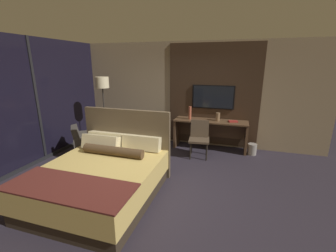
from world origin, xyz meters
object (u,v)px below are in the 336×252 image
Objects in this scene: vase_short at (218,117)px; floor_lamp at (103,89)px; desk_chair at (199,135)px; book at (233,121)px; tv at (213,97)px; desk at (210,129)px; armchair_by_window at (88,145)px; vase_tall at (190,113)px; bed at (102,176)px; waste_bin at (252,149)px.

floor_lamp is at bearing -166.01° from vase_short.
desk_chair is 0.47× the size of floor_lamp.
vase_short is 0.40m from book.
tv is at bearing 127.12° from vase_short.
armchair_by_window is at bearing -154.30° from desk.
book is at bearing 1.58° from vase_tall.
vase_tall reaches higher than book.
bed is at bearing -120.65° from vase_short.
desk is 0.86m from tv.
desk is 5.50× the size of vase_tall.
vase_short is (0.17, -0.02, 0.36)m from desk.
desk_chair reaches higher than armchair_by_window.
tv reaches higher than armchair_by_window.
book is (0.39, -0.02, -0.09)m from vase_short.
armchair_by_window is (-2.66, -0.77, -0.27)m from desk_chair.
bed reaches higher than waste_bin.
desk is 6.79× the size of waste_bin.
armchair_by_window is 3.71m from book.
book is at bearing 12.10° from floor_lamp.
bed is at bearing -108.80° from vase_tall.
tv is at bearing 90.00° from desk.
vase_tall is at bearing -153.23° from tv.
desk is at bearing 172.88° from waste_bin.
waste_bin is at bearing 9.02° from floor_lamp.
tv is 1.07× the size of armchair_by_window.
book is (3.42, 1.34, 0.54)m from armchair_by_window.
vase_tall is 1.13m from book.
floor_lamp is (0.12, 0.63, 1.34)m from armchair_by_window.
book is (0.57, -0.25, -0.57)m from tv.
desk_chair is 2.76m from floor_lamp.
waste_bin is (1.63, -0.07, -0.82)m from vase_tall.
floor_lamp is 7.44× the size of book.
desk is 0.40m from vase_short.
tv reaches higher than vase_tall.
book is at bearing -2.53° from vase_short.
bed reaches higher than armchair_by_window.
bed is 2.99m from vase_tall.
bed is 1.12× the size of floor_lamp.
floor_lamp reaches higher than armchair_by_window.
floor_lamp is at bearing 120.48° from bed.
tv is at bearing 69.24° from desk_chair.
vase_tall reaches higher than desk.
vase_tall is at bearing -178.42° from book.
vase_tall reaches higher than armchair_by_window.
tv is 0.58× the size of floor_lamp.
desk_chair is 2.78m from armchair_by_window.
book is 0.85m from waste_bin.
tv is 2.90m from floor_lamp.
tv reaches higher than bed.
tv is 1.25× the size of desk_chair.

